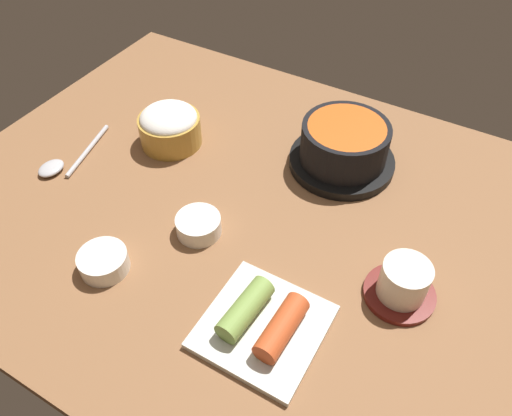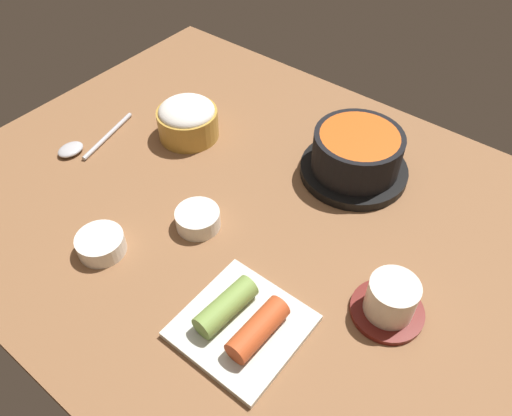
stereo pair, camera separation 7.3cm
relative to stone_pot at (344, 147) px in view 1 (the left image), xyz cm
name	(u,v)px [view 1 (the left image)]	position (x,y,z in cm)	size (l,w,h in cm)	color
dining_table	(251,213)	(-8.09, -16.65, -4.96)	(100.00, 76.00, 2.00)	brown
stone_pot	(344,147)	(0.00, 0.00, 0.00)	(17.87, 17.87, 8.14)	black
rice_bowl	(170,126)	(-28.84, -9.56, -0.34)	(10.85, 10.85, 7.14)	#B78C38
tea_cup_with_saucer	(403,283)	(17.29, -20.61, -1.15)	(9.66, 9.66, 6.12)	maroon
banchan_cup_center	(198,225)	(-12.47, -24.70, -2.40)	(6.75, 6.75, 2.88)	white
kimchi_plate	(263,323)	(3.91, -34.16, -2.50)	(14.77, 14.77, 4.21)	silver
side_bowl_near	(103,261)	(-20.10, -36.90, -2.42)	(6.94, 6.94, 2.84)	white
spoon	(62,163)	(-41.22, -24.00, -3.34)	(5.66, 16.15, 1.35)	#B7B7BC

